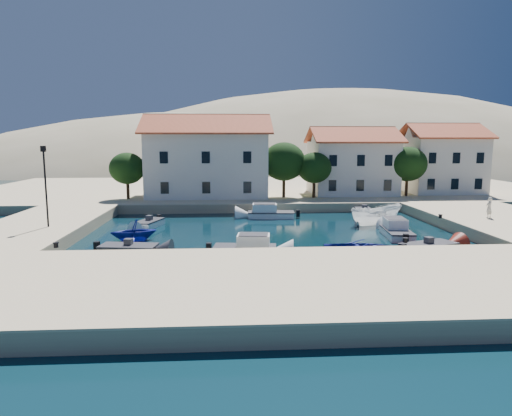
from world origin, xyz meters
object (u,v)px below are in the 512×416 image
at_px(cabin_cruiser_south, 245,248).
at_px(building_left, 208,155).
at_px(building_right, 441,157).
at_px(rowboat_south, 364,255).
at_px(boat_east, 376,225).
at_px(pedestrian, 489,207).
at_px(cabin_cruiser_east, 397,231).
at_px(building_mid, 352,160).
at_px(lamppost, 45,178).

bearing_deg(cabin_cruiser_south, building_left, 104.34).
bearing_deg(building_right, cabin_cruiser_south, -133.51).
relative_size(rowboat_south, boat_east, 1.02).
distance_m(rowboat_south, boat_east, 11.57).
height_order(building_left, pedestrian, building_left).
bearing_deg(cabin_cruiser_south, cabin_cruiser_east, 29.01).
height_order(building_mid, pedestrian, building_mid).
height_order(building_right, pedestrian, building_right).
bearing_deg(cabin_cruiser_east, pedestrian, -66.92).
bearing_deg(rowboat_south, cabin_cruiser_east, -31.10).
bearing_deg(building_left, building_right, 3.81).
bearing_deg(lamppost, cabin_cruiser_south, -21.27).
bearing_deg(building_mid, pedestrian, -70.06).
bearing_deg(rowboat_south, cabin_cruiser_south, 93.33).
bearing_deg(building_right, building_mid, -175.24).
bearing_deg(building_right, boat_east, -128.77).
bearing_deg(lamppost, pedestrian, 2.99).
height_order(building_mid, building_right, building_right).
bearing_deg(building_mid, cabin_cruiser_east, -95.63).
bearing_deg(boat_east, building_right, -55.40).
bearing_deg(lamppost, cabin_cruiser_east, -1.61).
bearing_deg(building_left, pedestrian, -35.98).
bearing_deg(pedestrian, lamppost, -24.57).
height_order(cabin_cruiser_east, boat_east, cabin_cruiser_east).
relative_size(cabin_cruiser_south, rowboat_south, 0.81).
xyz_separation_m(building_left, lamppost, (-11.50, -20.00, -1.18)).
xyz_separation_m(building_mid, boat_east, (-2.13, -16.59, -5.22)).
xyz_separation_m(building_mid, cabin_cruiser_east, (-2.15, -21.77, -4.75)).
relative_size(rowboat_south, cabin_cruiser_east, 1.12).
xyz_separation_m(building_left, cabin_cruiser_east, (15.85, -20.77, -5.46)).
distance_m(building_right, cabin_cruiser_east, 27.27).
bearing_deg(cabin_cruiser_south, boat_east, 46.34).
distance_m(cabin_cruiser_south, pedestrian, 22.79).
relative_size(building_mid, rowboat_south, 1.96).
xyz_separation_m(cabin_cruiser_south, cabin_cruiser_east, (12.30, 5.09, -0.00)).
xyz_separation_m(lamppost, cabin_cruiser_east, (27.35, -0.77, -4.28)).
distance_m(lamppost, boat_east, 28.13).
xyz_separation_m(lamppost, boat_east, (27.37, 4.41, -4.75)).
relative_size(cabin_cruiser_south, pedestrian, 2.39).
distance_m(building_mid, building_right, 12.04).
relative_size(building_mid, lamppost, 1.69).
distance_m(cabin_cruiser_south, rowboat_south, 8.03).
height_order(building_left, boat_east, building_left).
relative_size(building_mid, boat_east, 2.00).
relative_size(cabin_cruiser_east, boat_east, 0.91).
bearing_deg(building_right, lamppost, -152.07).
relative_size(building_left, lamppost, 2.36).
xyz_separation_m(building_right, boat_east, (-14.13, -17.59, -5.47)).
bearing_deg(building_left, lamppost, -119.90).
distance_m(building_left, cabin_cruiser_east, 26.69).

